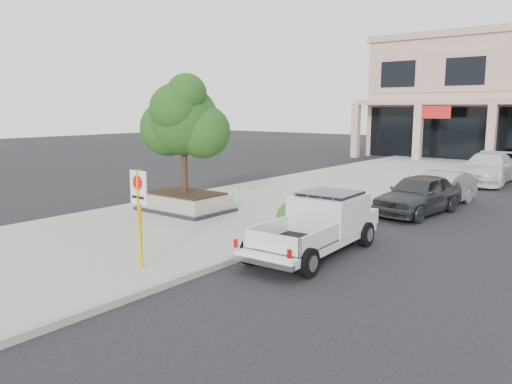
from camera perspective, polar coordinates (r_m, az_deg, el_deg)
ground at (r=11.67m, az=2.81°, el=-9.63°), size 120.00×120.00×0.00m
sidewalk at (r=19.49m, az=-0.11°, el=-1.60°), size 8.00×52.00×0.15m
curb at (r=17.37m, az=10.17°, el=-3.12°), size 0.20×52.00×0.15m
planter at (r=18.38m, az=-8.09°, el=-1.10°), size 3.20×2.20×0.68m
planter_tree at (r=18.09m, az=-7.66°, el=8.11°), size 2.90×2.55×4.00m
no_parking_sign at (r=11.72m, az=-13.21°, el=-1.53°), size 0.55×0.09×2.30m
hedge at (r=15.05m, az=4.37°, el=-2.83°), size 1.10×0.99×0.93m
pickup_truck at (r=13.22m, az=6.56°, el=-3.86°), size 2.07×5.06×1.57m
curb_car_a at (r=19.18m, az=18.06°, el=-0.25°), size 2.25×4.49×1.47m
curb_car_b at (r=21.16m, az=20.34°, el=0.32°), size 1.83×4.18×1.33m
curb_car_c at (r=28.39m, az=24.93°, el=2.45°), size 2.33×5.44×1.56m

